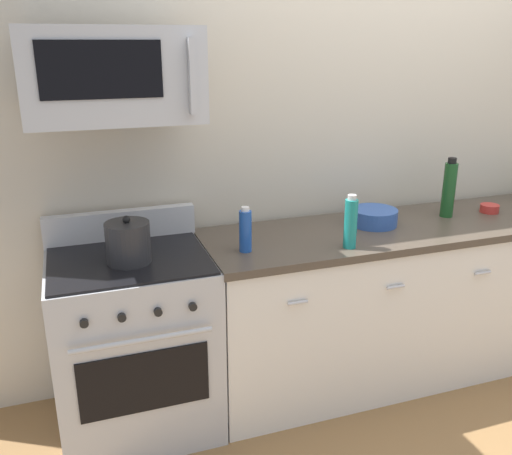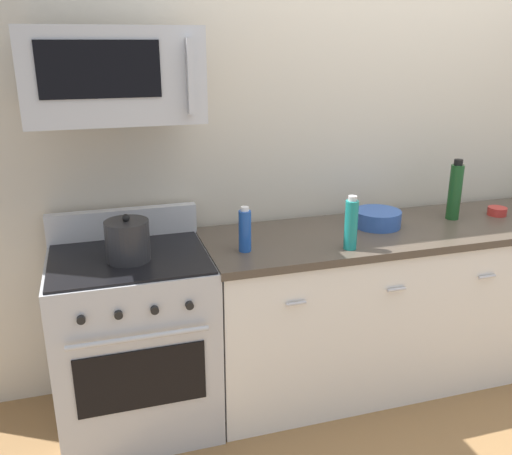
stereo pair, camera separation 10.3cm
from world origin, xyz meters
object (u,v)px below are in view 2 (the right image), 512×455
Objects in this scene: bottle_soda_blue at (245,230)px; bowl_blue_mixing at (377,218)px; bottle_sparkling_teal at (351,224)px; bottle_wine_green at (455,191)px; range_oven at (135,340)px; microwave at (113,75)px; bowl_red_small at (497,211)px; stockpot at (128,241)px.

bottle_soda_blue reaches higher than bowl_blue_mixing.
bottle_sparkling_teal is 0.52m from bottle_soda_blue.
bottle_soda_blue is at bearing -169.28° from bowl_blue_mixing.
bottle_wine_green is 1.54× the size of bottle_soda_blue.
range_oven is 1.28m from microwave.
bowl_red_small is at bearing 13.21° from bottle_sparkling_teal.
microwave is 2.27m from bowl_red_small.
bottle_wine_green is at bearing 3.42° from stockpot.
bottle_soda_blue is (-1.28, -0.15, -0.06)m from bottle_wine_green.
range_oven is 1.44× the size of microwave.
bottle_soda_blue is at bearing 166.47° from bottle_sparkling_teal.
stockpot reaches higher than bottle_soda_blue.
bottle_wine_green is (1.83, 0.06, 0.61)m from range_oven.
bottle_sparkling_teal is at bearing -166.79° from bowl_red_small.
bottle_sparkling_teal reaches higher than range_oven.
range_oven is 1.22m from bottle_sparkling_teal.
bottle_sparkling_teal reaches higher than stockpot.
bowl_red_small is at bearing 1.05° from range_oven.
range_oven is at bearing -178.95° from bowl_red_small.
bottle_wine_green is at bearing 0.35° from microwave.
bottle_sparkling_teal is at bearing -8.59° from stockpot.
bowl_blue_mixing is at bearing 179.59° from bottle_wine_green.
bowl_red_small is 0.49× the size of stockpot.
stockpot is at bearing -176.58° from bottle_wine_green.
bottle_soda_blue is (0.55, -0.14, -0.72)m from microwave.
bowl_blue_mixing is at bearing 0.62° from microwave.
bottle_soda_blue is 1.00× the size of stockpot.
bottle_wine_green is at bearing 6.60° from bottle_soda_blue.
bottle_wine_green is at bearing 19.08° from bottle_sparkling_teal.
range_oven is at bearing -177.48° from bowl_blue_mixing.
microwave reaches higher than bowl_blue_mixing.
bottle_wine_green is 0.49m from bowl_blue_mixing.
microwave is at bearing -179.65° from bottle_wine_green.
microwave is at bearing 89.87° from stockpot.
microwave is 6.84× the size of bowl_red_small.
range_oven reaches higher than bowl_blue_mixing.
microwave is 1.56m from bowl_blue_mixing.
stockpot is at bearing -177.51° from bowl_red_small.
range_oven reaches higher than bowl_red_small.
bottle_wine_green reaches higher than range_oven.
stockpot is (-0.00, -0.10, -0.73)m from microwave.
stockpot is (-1.35, -0.11, 0.05)m from bowl_blue_mixing.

